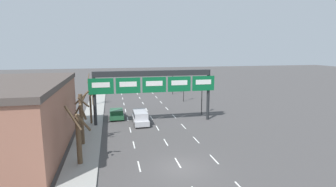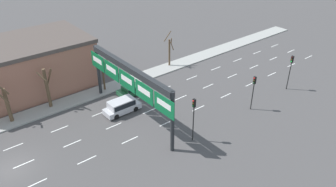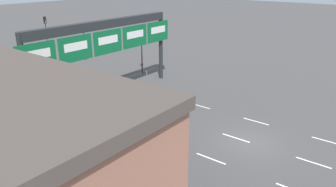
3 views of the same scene
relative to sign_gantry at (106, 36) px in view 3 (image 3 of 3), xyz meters
name	(u,v)px [view 3 (image 3 of 3)]	position (x,y,z in m)	size (l,w,h in m)	color
ground_plane	(250,142)	(0.00, -13.38, -5.54)	(220.00, 220.00, 0.00)	#474444
lane_dashes	(109,97)	(0.00, 0.12, -5.53)	(6.72, 67.00, 0.01)	white
sign_gantry	(106,36)	(0.00, 0.00, 0.00)	(16.13, 0.70, 6.83)	#232628
car_green	(40,98)	(-4.76, 3.30, -4.84)	(1.90, 3.99, 1.29)	#235B38
suv_silver	(94,94)	(-1.83, -0.10, -4.60)	(1.85, 4.47, 1.68)	#B7B7BC
traffic_light_near_gantry	(46,27)	(7.25, 20.31, -2.08)	(0.30, 0.35, 4.85)	black
traffic_light_mid_block	(142,41)	(7.48, 2.79, -1.95)	(0.30, 0.35, 5.06)	black
traffic_light_far_end	(84,35)	(7.45, 12.45, -2.36)	(0.30, 0.35, 4.44)	black
tree_bare_closest	(141,144)	(-8.04, -11.15, -2.85)	(2.02, 1.47, 5.20)	brown
tree_bare_third	(12,90)	(-7.95, 1.12, -2.79)	(1.91, 1.28, 5.02)	brown
tree_bare_furthest	(73,115)	(-8.31, -6.29, -2.54)	(1.67, 1.71, 5.30)	brown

